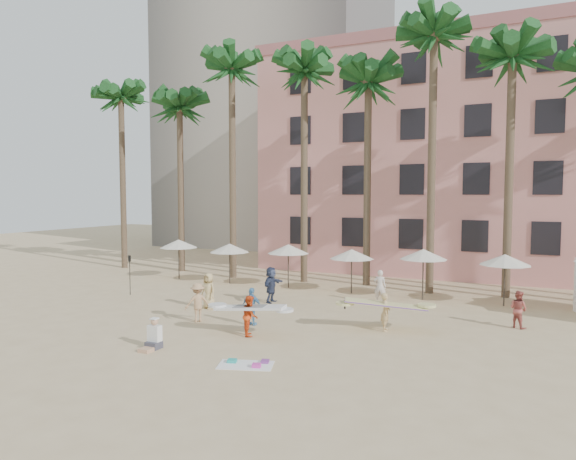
# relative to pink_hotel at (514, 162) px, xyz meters

# --- Properties ---
(ground) EXTENTS (120.00, 120.00, 0.00)m
(ground) POSITION_rel_pink_hotel_xyz_m (-7.00, -26.00, -8.00)
(ground) COLOR #D1B789
(ground) RESTS_ON ground
(pink_hotel) EXTENTS (35.00, 14.00, 16.00)m
(pink_hotel) POSITION_rel_pink_hotel_xyz_m (0.00, 0.00, 0.00)
(pink_hotel) COLOR pink
(pink_hotel) RESTS_ON ground
(grey_tower) EXTENTS (22.00, 18.00, 50.00)m
(grey_tower) POSITION_rel_pink_hotel_xyz_m (-25.00, 12.00, 17.00)
(grey_tower) COLOR #A89E8E
(grey_tower) RESTS_ON ground
(palm_row) EXTENTS (44.40, 5.40, 16.30)m
(palm_row) POSITION_rel_pink_hotel_xyz_m (-6.49, -11.00, 4.97)
(palm_row) COLOR brown
(palm_row) RESTS_ON ground
(umbrella_row) EXTENTS (22.50, 2.70, 2.73)m
(umbrella_row) POSITION_rel_pink_hotel_xyz_m (-10.00, -13.50, -5.67)
(umbrella_row) COLOR #332B23
(umbrella_row) RESTS_ON ground
(beach_towel) EXTENTS (2.02, 1.52, 0.14)m
(beach_towel) POSITION_rel_pink_hotel_xyz_m (-7.32, -26.71, -7.97)
(beach_towel) COLOR white
(beach_towel) RESTS_ON ground
(carrier_yellow) EXTENTS (3.39, 1.75, 1.58)m
(carrier_yellow) POSITION_rel_pink_hotel_xyz_m (-4.26, -20.57, -7.08)
(carrier_yellow) COLOR tan
(carrier_yellow) RESTS_ON ground
(carrier_white) EXTENTS (2.93, 1.12, 1.61)m
(carrier_white) POSITION_rel_pink_hotel_xyz_m (-8.98, -23.54, -7.13)
(carrier_white) COLOR #EA4B18
(carrier_white) RESTS_ON ground
(beachgoers) EXTENTS (14.89, 8.11, 1.87)m
(beachgoers) POSITION_rel_pink_hotel_xyz_m (-9.55, -19.39, -7.13)
(beachgoers) COLOR #AF5049
(beachgoers) RESTS_ON ground
(paddle) EXTENTS (0.18, 0.04, 2.23)m
(paddle) POSITION_rel_pink_hotel_xyz_m (-19.13, -19.13, -6.59)
(paddle) COLOR black
(paddle) RESTS_ON ground
(seated_man) EXTENTS (0.49, 0.86, 1.12)m
(seated_man) POSITION_rel_pink_hotel_xyz_m (-11.31, -26.59, -7.61)
(seated_man) COLOR #3F3F4C
(seated_man) RESTS_ON ground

